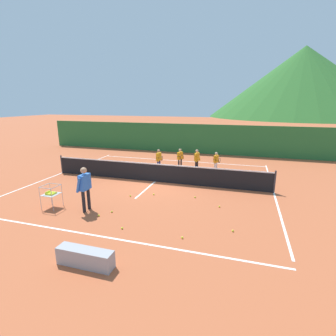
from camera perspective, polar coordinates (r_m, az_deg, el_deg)
name	(u,v)px	position (r m, az deg, el deg)	size (l,w,h in m)	color
ground_plane	(155,182)	(13.23, -2.95, -3.08)	(120.00, 120.00, 0.00)	#B25633
line_baseline_near	(93,235)	(8.49, -16.65, -14.28)	(11.57, 0.08, 0.01)	white
line_baseline_far	(179,161)	(17.88, 2.55, 1.62)	(11.57, 0.08, 0.01)	white
line_sideline_west	(62,173)	(16.09, -22.72, -1.00)	(0.08, 10.78, 0.01)	white
line_sideline_east	(274,193)	(12.59, 22.78, -5.18)	(0.08, 10.78, 0.01)	white
line_service_center	(155,182)	(13.23, -2.95, -3.07)	(0.08, 5.04, 0.01)	white
tennis_net	(155,172)	(13.09, -2.98, -1.00)	(11.63, 0.08, 1.05)	#333338
instructor	(85,185)	(9.96, -18.28, -3.66)	(0.43, 0.77, 1.70)	black
student_0	(159,158)	(15.06, -2.07, 2.25)	(0.41, 0.66, 1.32)	navy
student_1	(180,157)	(15.53, 2.76, 2.51)	(0.41, 0.70, 1.28)	black
student_2	(197,158)	(15.01, 6.53, 2.16)	(0.32, 0.54, 1.35)	black
student_3	(216,160)	(15.08, 10.81, 1.73)	(0.41, 0.66, 1.20)	silver
ball_cart	(51,193)	(10.88, -24.95, -5.21)	(0.58, 0.58, 0.90)	#B7B7BC
tennis_ball_0	(130,196)	(11.29, -8.52, -6.22)	(0.07, 0.07, 0.07)	yellow
tennis_ball_1	(112,212)	(9.86, -12.58, -9.61)	(0.07, 0.07, 0.07)	yellow
tennis_ball_2	(219,207)	(10.27, 11.53, -8.53)	(0.07, 0.07, 0.07)	yellow
tennis_ball_4	(154,194)	(11.36, -3.25, -5.94)	(0.07, 0.07, 0.07)	yellow
tennis_ball_5	(99,215)	(9.67, -15.36, -10.29)	(0.07, 0.07, 0.07)	yellow
tennis_ball_6	(182,238)	(7.97, 3.23, -15.41)	(0.07, 0.07, 0.07)	yellow
tennis_ball_7	(122,228)	(8.62, -10.31, -13.19)	(0.07, 0.07, 0.07)	yellow
tennis_ball_9	(233,231)	(8.58, 14.43, -13.56)	(0.07, 0.07, 0.07)	yellow
tennis_ball_10	(195,197)	(11.07, 6.12, -6.57)	(0.07, 0.07, 0.07)	yellow
tennis_ball_11	(83,183)	(13.67, -18.56, -3.13)	(0.07, 0.07, 0.07)	yellow
windscreen_fence	(189,139)	(20.66, 4.77, 6.65)	(25.46, 0.08, 2.34)	#286B33
courtside_bench	(85,257)	(7.07, -18.17, -18.64)	(1.50, 0.36, 0.46)	#99999E
hill_0	(302,82)	(81.92, 28.02, 16.72)	(49.47, 49.47, 18.69)	#2D6628
hill_1	(323,98)	(96.82, 31.63, 13.28)	(39.28, 39.28, 10.57)	#38702D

